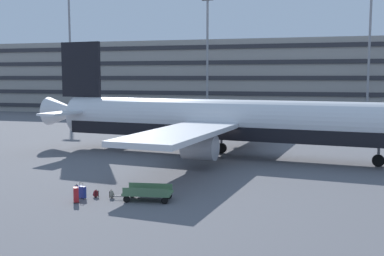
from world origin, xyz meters
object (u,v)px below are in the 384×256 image
Objects in this scene: airliner at (225,122)px; backpack_orange at (77,189)px; suitcase_purple at (82,192)px; suitcase_upright at (76,195)px; backpack_red at (112,194)px; backpack_black at (96,194)px; baggage_cart at (148,193)px.

backpack_orange is (-5.78, -14.48, -2.71)m from airliner.
suitcase_purple is at bearing -107.24° from airliner.
suitcase_upright is 1.90× the size of backpack_orange.
airliner is 72.46× the size of backpack_red.
backpack_red reaches higher than backpack_black.
airliner is 36.54× the size of suitcase_upright.
suitcase_upright is at bearing -84.12° from suitcase_purple.
suitcase_upright is 3.82m from baggage_cart.
suitcase_upright reaches higher than suitcase_purple.
suitcase_purple is 1.63m from backpack_red.
suitcase_upright reaches higher than baggage_cart.
suitcase_purple is (-0.09, 0.83, -0.07)m from suitcase_upright.
airliner is 15.70m from backpack_red.
backpack_red is at bearing 42.30° from suitcase_upright.
airliner is at bearing 72.76° from suitcase_purple.
suitcase_upright is 1.98× the size of backpack_red.
airliner is at bearing 85.40° from baggage_cart.
suitcase_upright is 1.99m from backpack_red.
baggage_cart reaches higher than backpack_black.
suitcase_purple reaches higher than backpack_red.
backpack_orange is 0.16× the size of baggage_cart.
backpack_orange is 2.56m from backpack_red.
backpack_black is (-4.26, -15.17, -2.73)m from airliner.
suitcase_purple is 3.68m from baggage_cart.
backpack_red is (-3.30, -15.11, -2.72)m from airliner.
airliner is 15.28m from baggage_cart.
backpack_orange is (-1.02, 1.96, -0.21)m from suitcase_upright.
baggage_cart is at bearing 9.14° from suitcase_purple.
backpack_orange is 1.04× the size of backpack_red.
backpack_black is 0.94× the size of backpack_red.
suitcase_purple is 1.82× the size of backpack_red.
suitcase_upright is at bearing -62.60° from backpack_orange.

